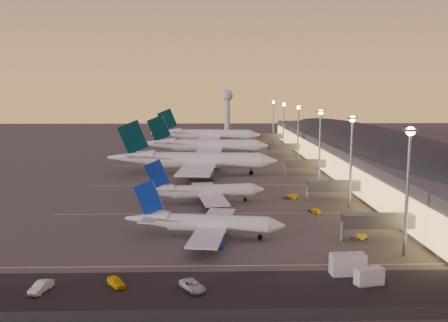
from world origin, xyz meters
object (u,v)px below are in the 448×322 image
airliner_wide_near (192,160)px  airliner_wide_far (205,135)px  service_van_a (41,287)px  airliner_narrow_north (202,192)px  catering_truck_a (371,277)px  service_van_c (193,286)px  baggage_tug_c (291,197)px  airliner_wide_mid (204,146)px  baggage_tug_d (315,211)px  baggage_tug_b (360,237)px  radar_tower (227,103)px  baggage_tug_a (338,256)px  service_van_b (116,282)px  airliner_narrow_south (204,223)px  catering_truck_b (350,265)px

airliner_wide_near → airliner_wide_far: (3.88, 109.84, 0.04)m
service_van_a → airliner_narrow_north: bearing=83.3°
catering_truck_a → service_van_c: catering_truck_a is taller
baggage_tug_c → service_van_c: (-27.45, -69.04, 0.22)m
airliner_wide_mid → baggage_tug_d: size_ratio=17.40×
airliner_wide_near → airliner_narrow_north: bearing=-79.3°
airliner_narrow_north → baggage_tug_b: airliner_narrow_north is taller
service_van_c → airliner_narrow_north: bearing=59.9°
baggage_tug_b → service_van_a: (-61.11, -27.75, 0.40)m
airliner_narrow_north → radar_tower: 253.88m
baggage_tug_c → catering_truck_a: size_ratio=0.76×
airliner_wide_near → baggage_tug_b: (40.52, -86.12, -5.04)m
service_van_a → airliner_wide_mid: bearing=96.7°
baggage_tug_b → service_van_c: 45.55m
airliner_wide_near → baggage_tug_c: airliner_wide_near is taller
baggage_tug_a → airliner_wide_near: bearing=96.8°
service_van_b → baggage_tug_b: bearing=-5.1°
airliner_narrow_north → service_van_c: airliner_narrow_north is taller
baggage_tug_b → catering_truck_a: catering_truck_a is taller
airliner_wide_near → service_van_b: (-8.64, -111.86, -4.70)m
airliner_wide_far → catering_truck_a: size_ratio=11.96×
airliner_narrow_south → service_van_b: airliner_narrow_south is taller
service_van_c → catering_truck_b: bearing=-16.8°
catering_truck_a → service_van_a: 55.23m
baggage_tug_a → catering_truck_a: (2.14, -13.42, 0.91)m
radar_tower → baggage_tug_c: (11.67, -247.32, -21.30)m
airliner_wide_near → catering_truck_b: airliner_wide_near is taller
baggage_tug_c → catering_truck_b: (0.58, -62.59, 1.21)m
airliner_narrow_south → service_van_c: (-1.50, -29.45, -2.55)m
airliner_wide_mid → catering_truck_b: bearing=-76.2°
airliner_wide_mid → baggage_tug_a: (28.73, -152.05, -4.82)m
airliner_wide_far → service_van_c: (0.46, -223.64, -4.74)m
catering_truck_b → service_van_c: bearing=-171.2°
airliner_wide_far → baggage_tug_b: (36.63, -195.96, -5.09)m
service_van_a → radar_tower: bearing=97.6°
airliner_wide_far → service_van_b: (-12.52, -221.70, -4.74)m
radar_tower → catering_truck_b: radar_tower is taller
airliner_wide_mid → baggage_tug_b: bearing=-71.6°
airliner_narrow_north → airliner_wide_mid: size_ratio=0.58×
airliner_wide_far → airliner_narrow_south: bearing=-83.4°
airliner_wide_mid → service_van_b: airliner_wide_mid is taller
airliner_wide_near → baggage_tug_d: size_ratio=18.04×
airliner_narrow_south → airliner_wide_far: 194.21m
catering_truck_a → service_van_b: bearing=165.3°
baggage_tug_c → baggage_tug_d: 18.07m
airliner_narrow_north → service_van_c: size_ratio=6.52×
airliner_narrow_north → baggage_tug_d: size_ratio=10.10×
airliner_narrow_north → baggage_tug_c: 27.74m
airliner_wide_far → radar_tower: size_ratio=2.07×
airliner_wide_far → baggage_tug_d: 175.23m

